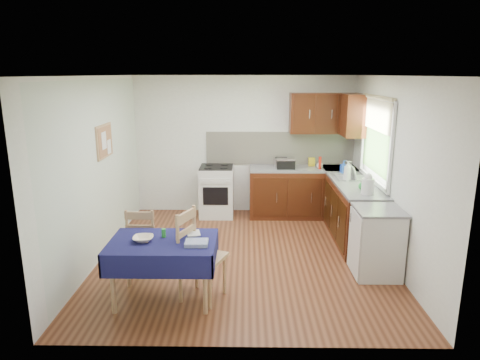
{
  "coord_description": "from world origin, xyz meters",
  "views": [
    {
      "loc": [
        0.03,
        -5.66,
        2.53
      ],
      "look_at": [
        -0.05,
        0.08,
        1.09
      ],
      "focal_mm": 32.0,
      "sensor_mm": 36.0,
      "label": 1
    }
  ],
  "objects_px": {
    "chair_near": "(198,253)",
    "toaster": "(281,163)",
    "sandwich_press": "(285,163)",
    "kettle": "(368,185)",
    "dining_table": "(163,250)",
    "dish_rack": "(352,177)",
    "chair_far": "(143,239)"
  },
  "relations": [
    {
      "from": "chair_far",
      "to": "kettle",
      "type": "bearing_deg",
      "value": -167.15
    },
    {
      "from": "sandwich_press",
      "to": "dining_table",
      "type": "bearing_deg",
      "value": -138.8
    },
    {
      "from": "chair_far",
      "to": "toaster",
      "type": "xyz_separation_m",
      "value": [
        1.93,
        2.37,
        0.51
      ]
    },
    {
      "from": "sandwich_press",
      "to": "chair_far",
      "type": "bearing_deg",
      "value": -150.97
    },
    {
      "from": "dish_rack",
      "to": "kettle",
      "type": "height_order",
      "value": "kettle"
    },
    {
      "from": "chair_far",
      "to": "dish_rack",
      "type": "bearing_deg",
      "value": -152.27
    },
    {
      "from": "kettle",
      "to": "sandwich_press",
      "type": "bearing_deg",
      "value": 120.91
    },
    {
      "from": "kettle",
      "to": "dish_rack",
      "type": "bearing_deg",
      "value": 90.07
    },
    {
      "from": "chair_far",
      "to": "sandwich_press",
      "type": "xyz_separation_m",
      "value": [
        2.01,
        2.32,
        0.51
      ]
    },
    {
      "from": "chair_far",
      "to": "kettle",
      "type": "xyz_separation_m",
      "value": [
        3.0,
        0.66,
        0.55
      ]
    },
    {
      "from": "toaster",
      "to": "kettle",
      "type": "relative_size",
      "value": 0.84
    },
    {
      "from": "dish_rack",
      "to": "kettle",
      "type": "bearing_deg",
      "value": -90.14
    },
    {
      "from": "chair_far",
      "to": "kettle",
      "type": "height_order",
      "value": "kettle"
    },
    {
      "from": "dining_table",
      "to": "toaster",
      "type": "height_order",
      "value": "toaster"
    },
    {
      "from": "chair_far",
      "to": "dish_rack",
      "type": "relative_size",
      "value": 1.93
    },
    {
      "from": "dish_rack",
      "to": "dining_table",
      "type": "bearing_deg",
      "value": -140.15
    },
    {
      "from": "dish_rack",
      "to": "kettle",
      "type": "xyz_separation_m",
      "value": [
        0.0,
        -0.89,
        0.11
      ]
    },
    {
      "from": "chair_far",
      "to": "dish_rack",
      "type": "distance_m",
      "value": 3.4
    },
    {
      "from": "chair_near",
      "to": "toaster",
      "type": "distance_m",
      "value": 3.2
    },
    {
      "from": "sandwich_press",
      "to": "kettle",
      "type": "xyz_separation_m",
      "value": [
        0.99,
        -1.66,
        0.04
      ]
    },
    {
      "from": "dining_table",
      "to": "toaster",
      "type": "relative_size",
      "value": 4.78
    },
    {
      "from": "dining_table",
      "to": "dish_rack",
      "type": "distance_m",
      "value": 3.43
    },
    {
      "from": "kettle",
      "to": "chair_far",
      "type": "bearing_deg",
      "value": -167.53
    },
    {
      "from": "dining_table",
      "to": "sandwich_press",
      "type": "xyz_separation_m",
      "value": [
        1.62,
        2.97,
        0.38
      ]
    },
    {
      "from": "sandwich_press",
      "to": "dish_rack",
      "type": "height_order",
      "value": "dish_rack"
    },
    {
      "from": "chair_far",
      "to": "toaster",
      "type": "distance_m",
      "value": 3.1
    },
    {
      "from": "chair_far",
      "to": "dish_rack",
      "type": "height_order",
      "value": "dish_rack"
    },
    {
      "from": "toaster",
      "to": "dining_table",
      "type": "bearing_deg",
      "value": -92.46
    },
    {
      "from": "kettle",
      "to": "toaster",
      "type": "bearing_deg",
      "value": 122.06
    },
    {
      "from": "toaster",
      "to": "dish_rack",
      "type": "relative_size",
      "value": 0.53
    },
    {
      "from": "chair_far",
      "to": "toaster",
      "type": "height_order",
      "value": "toaster"
    },
    {
      "from": "toaster",
      "to": "sandwich_press",
      "type": "bearing_deg",
      "value": -7.01
    }
  ]
}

